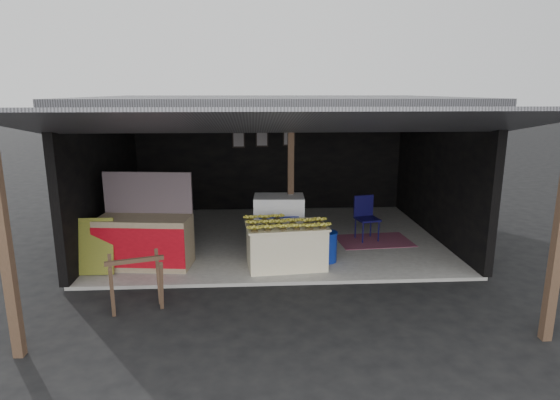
{
  "coord_description": "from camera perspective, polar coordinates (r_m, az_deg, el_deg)",
  "views": [
    {
      "loc": [
        -0.45,
        -7.17,
        3.14
      ],
      "look_at": [
        0.06,
        1.51,
        1.1
      ],
      "focal_mm": 30.0,
      "sensor_mm": 36.0,
      "label": 1
    }
  ],
  "objects": [
    {
      "name": "banana_table",
      "position": [
        8.36,
        0.76,
        -5.57
      ],
      "size": [
        1.49,
        1.0,
        0.77
      ],
      "rotation": [
        0.0,
        0.0,
        0.1
      ],
      "color": "silver",
      "rests_on": "concrete_slab"
    },
    {
      "name": "shophouse",
      "position": [
        10.05,
        -0.81,
        7.26
      ],
      "size": [
        7.4,
        7.29,
        3.02
      ],
      "color": "black",
      "rests_on": "ground"
    },
    {
      "name": "white_crate",
      "position": [
        9.23,
        -0.13,
        -2.78
      ],
      "size": [
        1.0,
        0.71,
        1.08
      ],
      "rotation": [
        0.0,
        0.0,
        -0.05
      ],
      "color": "white",
      "rests_on": "concrete_slab"
    },
    {
      "name": "banana_pile",
      "position": [
        8.23,
        0.77,
        -2.52
      ],
      "size": [
        1.37,
        0.9,
        0.15
      ],
      "primitive_type": null,
      "rotation": [
        0.0,
        0.0,
        0.1
      ],
      "color": "gold",
      "rests_on": "banana_table"
    },
    {
      "name": "ground",
      "position": [
        7.84,
        0.19,
        -10.4
      ],
      "size": [
        80.0,
        80.0,
        0.0
      ],
      "primitive_type": "plane",
      "color": "black",
      "rests_on": "ground"
    },
    {
      "name": "magenta_rug",
      "position": [
        10.05,
        11.4,
        -4.88
      ],
      "size": [
        1.58,
        1.12,
        0.01
      ],
      "primitive_type": "cube",
      "rotation": [
        0.0,
        0.0,
        0.08
      ],
      "color": "maroon",
      "rests_on": "concrete_slab"
    },
    {
      "name": "neighbor_stall",
      "position": [
        8.69,
        -16.12,
        -4.61
      ],
      "size": [
        1.68,
        0.9,
        1.66
      ],
      "rotation": [
        0.0,
        0.0,
        -0.11
      ],
      "color": "#998466",
      "rests_on": "concrete_slab"
    },
    {
      "name": "green_signboard",
      "position": [
        8.62,
        -21.71,
        -5.28
      ],
      "size": [
        0.65,
        0.27,
        0.96
      ],
      "primitive_type": "cube",
      "rotation": [
        -0.23,
        0.0,
        0.0
      ],
      "color": "black",
      "rests_on": "concrete_slab"
    },
    {
      "name": "picture_frames",
      "position": [
        12.13,
        -2.05,
        7.47
      ],
      "size": [
        1.62,
        0.04,
        0.46
      ],
      "color": "black",
      "rests_on": "shophouse"
    },
    {
      "name": "sawhorse",
      "position": [
        7.12,
        -17.17,
        -9.09
      ],
      "size": [
        0.89,
        0.89,
        0.81
      ],
      "rotation": [
        0.0,
        0.0,
        0.3
      ],
      "color": "brown",
      "rests_on": "ground"
    },
    {
      "name": "concrete_slab",
      "position": [
        10.17,
        -0.69,
        -4.61
      ],
      "size": [
        7.0,
        5.0,
        0.06
      ],
      "primitive_type": "cube",
      "color": "gray",
      "rests_on": "ground"
    },
    {
      "name": "plastic_chair",
      "position": [
        10.01,
        10.38,
        -1.68
      ],
      "size": [
        0.53,
        0.53,
        0.93
      ],
      "rotation": [
        0.0,
        0.0,
        0.23
      ],
      "color": "#0D0A3C",
      "rests_on": "concrete_slab"
    },
    {
      "name": "water_barrel",
      "position": [
        8.68,
        5.73,
        -5.77
      ],
      "size": [
        0.36,
        0.36,
        0.53
      ],
      "primitive_type": "cylinder",
      "color": "navy",
      "rests_on": "concrete_slab"
    }
  ]
}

